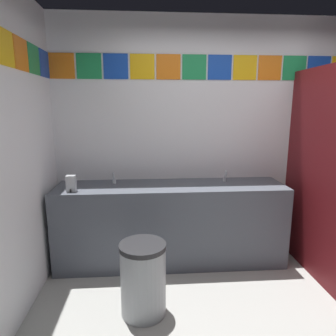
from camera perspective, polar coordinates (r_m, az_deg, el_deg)
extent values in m
cube|color=silver|center=(3.49, 11.56, 5.57)|extent=(3.90, 0.08, 2.64)
cube|color=orange|center=(3.43, -19.83, 18.07)|extent=(0.26, 0.01, 0.26)
cube|color=#1E8C4C|center=(3.37, -15.02, 18.48)|extent=(0.26, 0.01, 0.26)
cube|color=#1947B7|center=(3.34, -10.05, 18.77)|extent=(0.26, 0.01, 0.26)
cube|color=yellow|center=(3.32, -4.99, 18.92)|extent=(0.26, 0.01, 0.26)
cube|color=orange|center=(3.33, 0.09, 18.95)|extent=(0.26, 0.01, 0.26)
cube|color=#1E8C4C|center=(3.36, 5.09, 18.83)|extent=(0.26, 0.01, 0.26)
cube|color=#1947B7|center=(3.42, 9.97, 18.60)|extent=(0.26, 0.01, 0.26)
cube|color=yellow|center=(3.49, 14.64, 18.25)|extent=(0.26, 0.01, 0.26)
cube|color=orange|center=(3.59, 19.07, 17.81)|extent=(0.26, 0.01, 0.26)
cube|color=#1E8C4C|center=(3.70, 23.22, 17.31)|extent=(0.26, 0.01, 0.26)
cube|color=#1947B7|center=(3.84, 27.08, 16.76)|extent=(0.26, 0.01, 0.26)
cube|color=yellow|center=(2.57, -28.92, 19.72)|extent=(0.01, 0.26, 0.26)
cube|color=orange|center=(2.82, -26.48, 19.09)|extent=(0.01, 0.26, 0.26)
cube|color=#1E8C4C|center=(3.08, -24.46, 18.53)|extent=(0.01, 0.26, 0.26)
cube|color=#1947B7|center=(3.34, -22.77, 18.05)|extent=(0.01, 0.26, 0.26)
cube|color=#4C515B|center=(3.27, 0.55, -10.68)|extent=(2.42, 0.57, 0.87)
cube|color=#4C515B|center=(3.40, 0.19, -2.79)|extent=(2.42, 0.03, 0.08)
cylinder|color=#E8ECCF|center=(3.13, -10.53, -4.59)|extent=(0.34, 0.34, 0.10)
cylinder|color=#E8ECCF|center=(3.23, 11.41, -4.14)|extent=(0.34, 0.34, 0.10)
cylinder|color=silver|center=(3.24, -10.32, -2.54)|extent=(0.04, 0.04, 0.05)
cylinder|color=silver|center=(3.18, -10.46, -1.54)|extent=(0.02, 0.06, 0.09)
cylinder|color=silver|center=(3.34, 10.83, -2.16)|extent=(0.04, 0.04, 0.05)
cylinder|color=silver|center=(3.27, 11.10, -1.18)|extent=(0.02, 0.06, 0.09)
cube|color=#B7BABF|center=(3.03, -18.18, -2.87)|extent=(0.09, 0.07, 0.16)
cylinder|color=black|center=(3.01, -18.31, -4.19)|extent=(0.02, 0.02, 0.03)
cube|color=maroon|center=(3.16, 27.84, -1.55)|extent=(0.04, 1.40, 2.06)
cube|color=white|center=(3.89, 29.28, -6.44)|extent=(0.34, 0.17, 0.34)
cylinder|color=#999EA3|center=(2.59, -4.81, -20.90)|extent=(0.37, 0.37, 0.57)
cylinder|color=#262628|center=(2.44, -4.94, -14.82)|extent=(0.38, 0.38, 0.04)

